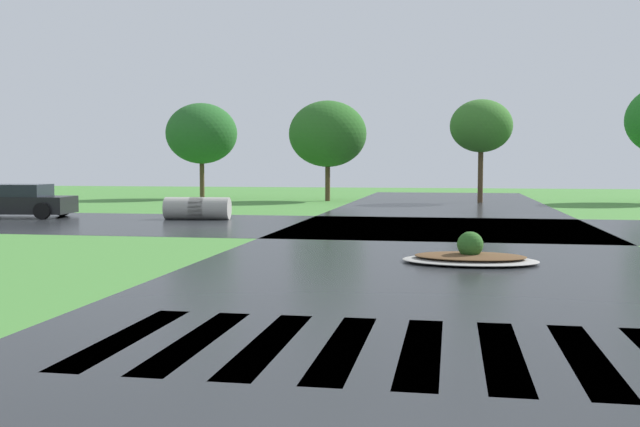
# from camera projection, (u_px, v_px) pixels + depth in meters

# --- Properties ---
(asphalt_roadway) EXTENTS (10.17, 80.00, 0.01)m
(asphalt_roadway) POSITION_uv_depth(u_px,v_px,m) (434.00, 274.00, 14.11)
(asphalt_roadway) COLOR #232628
(asphalt_roadway) RESTS_ON ground
(asphalt_cross_road) EXTENTS (90.00, 9.15, 0.01)m
(asphalt_cross_road) POSITION_uv_depth(u_px,v_px,m) (441.00, 228.00, 24.42)
(asphalt_cross_road) COLOR #232628
(asphalt_cross_road) RESTS_ON ground
(crosswalk_stripes) EXTENTS (7.65, 3.21, 0.01)m
(crosswalk_stripes) POSITION_uv_depth(u_px,v_px,m) (421.00, 350.00, 8.41)
(crosswalk_stripes) COLOR white
(crosswalk_stripes) RESTS_ON ground
(median_island) EXTENTS (2.90, 1.83, 0.68)m
(median_island) POSITION_uv_depth(u_px,v_px,m) (470.00, 257.00, 15.75)
(median_island) COLOR #9E9B93
(median_island) RESTS_ON ground
(car_silver_hatch) EXTENTS (4.49, 2.44, 1.31)m
(car_silver_hatch) POSITION_uv_depth(u_px,v_px,m) (17.00, 202.00, 29.01)
(car_silver_hatch) COLOR black
(car_silver_hatch) RESTS_ON ground
(drainage_pipe_stack) EXTENTS (2.54, 1.07, 0.85)m
(drainage_pipe_stack) POSITION_uv_depth(u_px,v_px,m) (197.00, 208.00, 27.98)
(drainage_pipe_stack) COLOR #9E9B93
(drainage_pipe_stack) RESTS_ON ground
(background_treeline) EXTENTS (38.21, 6.28, 6.47)m
(background_treeline) POSITION_uv_depth(u_px,v_px,m) (492.00, 127.00, 40.56)
(background_treeline) COLOR #4C3823
(background_treeline) RESTS_ON ground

